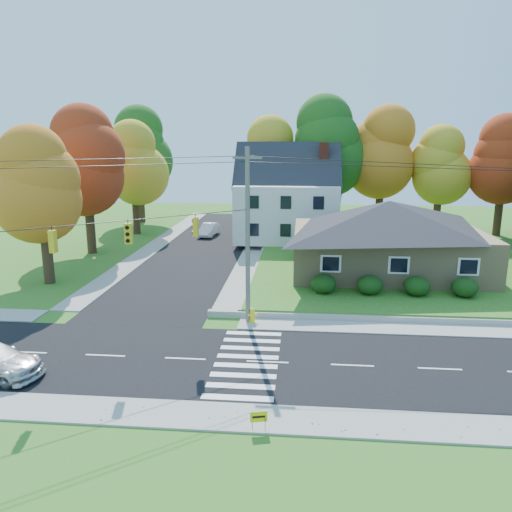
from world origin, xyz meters
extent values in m
plane|color=#3D7923|center=(0.00, 0.00, 0.00)|extent=(120.00, 120.00, 0.00)
cube|color=black|center=(0.00, 0.00, 0.01)|extent=(90.00, 8.00, 0.02)
cube|color=black|center=(-8.00, 26.00, 0.01)|extent=(8.00, 44.00, 0.02)
cube|color=#9C9A90|center=(0.00, 5.00, 0.04)|extent=(90.00, 2.00, 0.08)
cube|color=#9C9A90|center=(0.00, -5.00, 0.04)|extent=(90.00, 2.00, 0.08)
cube|color=#3D7923|center=(13.00, 21.00, 0.25)|extent=(30.00, 30.00, 0.50)
cube|color=tan|center=(8.00, 16.00, 2.10)|extent=(14.00, 10.00, 3.20)
pyramid|color=#26262B|center=(8.00, 16.00, 4.80)|extent=(14.60, 10.60, 2.20)
cube|color=silver|center=(0.00, 28.00, 3.30)|extent=(10.00, 8.00, 5.60)
pyramid|color=#26262B|center=(0.00, 28.00, 7.30)|extent=(10.40, 8.40, 2.40)
cube|color=brown|center=(3.50, 28.00, 5.30)|extent=(0.90, 0.90, 9.60)
ellipsoid|color=#163A10|center=(3.00, 9.80, 1.14)|extent=(1.70, 1.70, 1.27)
ellipsoid|color=#163A10|center=(6.00, 9.80, 1.14)|extent=(1.70, 1.70, 1.27)
ellipsoid|color=#163A10|center=(9.00, 9.80, 1.14)|extent=(1.70, 1.70, 1.27)
ellipsoid|color=#163A10|center=(12.00, 9.80, 1.14)|extent=(1.70, 1.70, 1.27)
cylinder|color=#666059|center=(-1.50, 5.20, 5.00)|extent=(0.26, 0.26, 10.00)
cube|color=#666059|center=(-1.50, 5.20, 9.40)|extent=(1.60, 0.12, 0.12)
cube|color=gold|center=(-9.50, -1.20, 5.95)|extent=(0.26, 0.34, 1.00)
cube|color=gold|center=(-6.80, 0.95, 5.95)|extent=(0.34, 0.26, 1.00)
cube|color=gold|center=(-4.00, 3.20, 5.95)|extent=(0.26, 0.34, 1.00)
cylinder|color=black|center=(-8.00, 0.00, 6.60)|extent=(13.02, 10.43, 0.04)
cylinder|color=#3F2A19|center=(-2.00, 34.00, 3.20)|extent=(0.80, 0.80, 5.40)
sphere|color=gold|center=(-2.00, 34.00, 7.10)|extent=(6.72, 6.72, 6.72)
sphere|color=gold|center=(-2.00, 34.00, 8.78)|extent=(5.91, 5.91, 5.91)
sphere|color=gold|center=(-2.00, 34.00, 10.46)|extent=(5.11, 5.11, 5.11)
cylinder|color=#3F2A19|center=(4.00, 33.00, 3.65)|extent=(0.86, 0.86, 6.30)
sphere|color=#235A19|center=(4.00, 33.00, 8.20)|extent=(7.84, 7.84, 7.84)
sphere|color=#235A19|center=(4.00, 33.00, 10.16)|extent=(6.90, 6.90, 6.90)
sphere|color=#235A19|center=(4.00, 33.00, 12.12)|extent=(5.96, 5.96, 5.96)
cylinder|color=#3F2A19|center=(10.00, 34.00, 3.43)|extent=(0.83, 0.83, 5.85)
sphere|color=orange|center=(10.00, 34.00, 7.65)|extent=(7.28, 7.28, 7.28)
sphere|color=orange|center=(10.00, 34.00, 9.47)|extent=(6.41, 6.41, 6.41)
sphere|color=orange|center=(10.00, 34.00, 11.29)|extent=(5.53, 5.53, 5.53)
cylinder|color=#3F2A19|center=(16.00, 33.00, 2.98)|extent=(0.77, 0.77, 4.95)
sphere|color=gold|center=(16.00, 33.00, 6.55)|extent=(6.16, 6.16, 6.16)
sphere|color=gold|center=(16.00, 33.00, 8.09)|extent=(5.42, 5.42, 5.42)
sphere|color=gold|center=(16.00, 33.00, 9.63)|extent=(4.68, 4.68, 4.68)
cylinder|color=#3F2A19|center=(22.00, 32.00, 3.20)|extent=(0.80, 0.80, 5.40)
sphere|color=#A02F14|center=(22.00, 32.00, 7.10)|extent=(6.72, 6.72, 6.72)
sphere|color=#A02F14|center=(22.00, 32.00, 8.78)|extent=(5.91, 5.91, 5.91)
sphere|color=#A02F14|center=(22.00, 32.00, 10.46)|extent=(5.11, 5.11, 5.11)
cylinder|color=#3F2A19|center=(-17.00, 12.00, 2.48)|extent=(0.77, 0.77, 4.95)
sphere|color=orange|center=(-17.00, 12.00, 6.05)|extent=(6.16, 6.16, 6.16)
sphere|color=orange|center=(-17.00, 12.00, 7.59)|extent=(5.42, 5.42, 5.42)
sphere|color=orange|center=(-17.00, 12.00, 9.13)|extent=(4.68, 4.68, 4.68)
cylinder|color=#3F2A19|center=(-18.00, 22.00, 2.93)|extent=(0.83, 0.83, 5.85)
sphere|color=#A02F14|center=(-18.00, 22.00, 7.15)|extent=(7.28, 7.28, 7.28)
sphere|color=#A02F14|center=(-18.00, 22.00, 8.97)|extent=(6.41, 6.41, 6.41)
sphere|color=#A02F14|center=(-18.00, 22.00, 10.79)|extent=(5.53, 5.53, 5.53)
cylinder|color=#3F2A19|center=(-17.00, 32.00, 2.70)|extent=(0.80, 0.80, 5.40)
sphere|color=gold|center=(-17.00, 32.00, 6.60)|extent=(6.72, 6.72, 6.72)
sphere|color=gold|center=(-17.00, 32.00, 8.28)|extent=(5.91, 5.91, 5.91)
sphere|color=gold|center=(-17.00, 32.00, 9.96)|extent=(5.11, 5.11, 5.11)
cylinder|color=#3F2A19|center=(-19.00, 40.00, 3.15)|extent=(0.86, 0.86, 6.30)
sphere|color=#235A19|center=(-19.00, 40.00, 7.70)|extent=(7.84, 7.84, 7.84)
sphere|color=#235A19|center=(-19.00, 40.00, 9.66)|extent=(6.90, 6.90, 6.90)
sphere|color=#235A19|center=(-19.00, 40.00, 11.62)|extent=(5.96, 5.96, 5.96)
imported|color=white|center=(-8.67, 31.29, 0.71)|extent=(1.86, 4.32, 1.38)
cylinder|color=yellow|center=(-1.22, 5.10, 0.06)|extent=(0.41, 0.41, 0.11)
cylinder|color=yellow|center=(-1.22, 5.10, 0.40)|extent=(0.27, 0.27, 0.63)
sphere|color=yellow|center=(-1.22, 5.10, 0.78)|extent=(0.30, 0.30, 0.30)
cylinder|color=yellow|center=(-1.22, 5.10, 0.51)|extent=(0.53, 0.27, 0.14)
cylinder|color=black|center=(-0.15, -5.77, 0.26)|extent=(0.02, 0.02, 0.53)
cylinder|color=black|center=(0.31, -5.77, 0.26)|extent=(0.02, 0.02, 0.53)
cube|color=yellow|center=(0.08, -5.77, 0.58)|extent=(0.62, 0.17, 0.42)
camera|label=1|loc=(1.47, -21.95, 10.36)|focal=35.00mm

